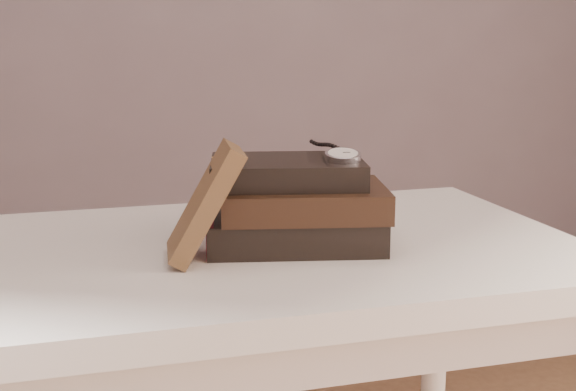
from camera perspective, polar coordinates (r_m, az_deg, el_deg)
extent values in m
cube|color=white|center=(1.14, -3.14, -4.66)|extent=(1.00, 0.60, 0.04)
cube|color=white|center=(1.16, -3.10, -7.51)|extent=(0.88, 0.49, 0.08)
cylinder|color=white|center=(1.64, 10.92, -13.45)|extent=(0.05, 0.05, 0.71)
cube|color=black|center=(1.13, 0.49, -2.52)|extent=(0.29, 0.22, 0.05)
cube|color=beige|center=(1.13, 0.65, -2.51)|extent=(0.27, 0.21, 0.04)
cube|color=gold|center=(1.15, -5.79, -2.28)|extent=(0.01, 0.01, 0.05)
cube|color=maroon|center=(1.12, -5.78, -2.61)|extent=(0.04, 0.16, 0.05)
cube|color=black|center=(1.11, 1.18, -0.36)|extent=(0.27, 0.21, 0.04)
cube|color=beige|center=(1.11, 1.35, -0.36)|extent=(0.26, 0.20, 0.03)
cube|color=gold|center=(1.13, -4.81, -0.18)|extent=(0.01, 0.01, 0.04)
cube|color=black|center=(1.12, -0.09, 1.82)|extent=(0.25, 0.20, 0.04)
cube|color=beige|center=(1.12, 0.08, 1.82)|extent=(0.24, 0.18, 0.03)
cube|color=gold|center=(1.14, -5.61, 1.96)|extent=(0.01, 0.01, 0.04)
cube|color=#4A311C|center=(1.04, -6.27, -0.53)|extent=(0.12, 0.12, 0.16)
cylinder|color=silver|center=(1.09, 4.17, 2.95)|extent=(0.06, 0.06, 0.02)
cylinder|color=white|center=(1.09, 4.17, 3.20)|extent=(0.05, 0.05, 0.01)
torus|color=silver|center=(1.09, 4.17, 3.17)|extent=(0.06, 0.06, 0.01)
cylinder|color=silver|center=(1.12, 3.95, 3.21)|extent=(0.01, 0.01, 0.01)
cube|color=black|center=(1.10, 4.13, 3.31)|extent=(0.00, 0.01, 0.00)
cube|color=black|center=(1.09, 4.45, 3.26)|extent=(0.01, 0.00, 0.00)
sphere|color=black|center=(1.13, 3.82, 3.56)|extent=(0.01, 0.01, 0.01)
sphere|color=black|center=(1.14, 3.60, 3.68)|extent=(0.01, 0.01, 0.01)
sphere|color=black|center=(1.15, 3.39, 3.77)|extent=(0.01, 0.01, 0.01)
sphere|color=black|center=(1.15, 3.18, 3.83)|extent=(0.01, 0.01, 0.01)
sphere|color=black|center=(1.16, 2.97, 3.86)|extent=(0.01, 0.01, 0.01)
sphere|color=black|center=(1.17, 2.77, 3.86)|extent=(0.01, 0.01, 0.01)
sphere|color=black|center=(1.18, 2.57, 3.86)|extent=(0.01, 0.01, 0.01)
sphere|color=black|center=(1.18, 2.37, 3.88)|extent=(0.01, 0.01, 0.01)
sphere|color=black|center=(1.19, 2.17, 3.92)|extent=(0.01, 0.01, 0.01)
sphere|color=black|center=(1.20, 1.98, 4.00)|extent=(0.01, 0.01, 0.01)
sphere|color=black|center=(1.21, 1.79, 4.10)|extent=(0.01, 0.01, 0.01)
torus|color=silver|center=(1.19, -5.46, 0.68)|extent=(0.05, 0.03, 0.05)
torus|color=silver|center=(1.19, -2.80, 0.72)|extent=(0.05, 0.03, 0.05)
cylinder|color=silver|center=(1.19, -4.13, 0.85)|extent=(0.02, 0.01, 0.00)
cylinder|color=silver|center=(1.25, -6.45, 0.90)|extent=(0.03, 0.11, 0.03)
cylinder|color=silver|center=(1.25, -1.78, 0.97)|extent=(0.03, 0.11, 0.03)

